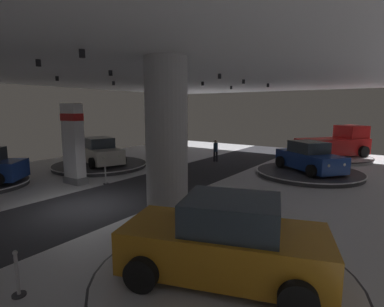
{
  "coord_description": "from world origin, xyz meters",
  "views": [
    {
      "loc": [
        9.88,
        -6.86,
        3.88
      ],
      "look_at": [
        0.67,
        6.37,
        1.4
      ],
      "focal_mm": 27.72,
      "sensor_mm": 36.0,
      "label": 1
    }
  ],
  "objects_px": {
    "display_platform_deep_right": "(331,157)",
    "display_car_far_right": "(309,158)",
    "display_platform_mid_left": "(100,165)",
    "display_car_mid_left": "(100,152)",
    "display_platform_near_right": "(223,282)",
    "visitor_walking_near": "(216,149)",
    "display_car_near_right": "(225,241)",
    "pickup_truck_deep_right": "(336,144)",
    "display_platform_far_right": "(309,173)",
    "column_left": "(154,124)",
    "brand_sign_pylon": "(73,143)",
    "column_right": "(167,142)"
  },
  "relations": [
    {
      "from": "brand_sign_pylon",
      "to": "display_platform_near_right",
      "type": "height_order",
      "value": "brand_sign_pylon"
    },
    {
      "from": "display_platform_deep_right",
      "to": "display_car_near_right",
      "type": "distance_m",
      "value": 19.26
    },
    {
      "from": "display_car_far_right",
      "to": "display_car_mid_left",
      "type": "relative_size",
      "value": 0.97
    },
    {
      "from": "display_platform_near_right",
      "to": "visitor_walking_near",
      "type": "bearing_deg",
      "value": 120.97
    },
    {
      "from": "display_car_mid_left",
      "to": "display_car_near_right",
      "type": "xyz_separation_m",
      "value": [
        13.29,
        -7.18,
        0.11
      ]
    },
    {
      "from": "display_car_far_right",
      "to": "display_car_near_right",
      "type": "relative_size",
      "value": 0.97
    },
    {
      "from": "column_left",
      "to": "brand_sign_pylon",
      "type": "xyz_separation_m",
      "value": [
        0.88,
        -7.08,
        -0.63
      ]
    },
    {
      "from": "column_left",
      "to": "pickup_truck_deep_right",
      "type": "relative_size",
      "value": 1.01
    },
    {
      "from": "display_platform_near_right",
      "to": "display_car_near_right",
      "type": "height_order",
      "value": "display_car_near_right"
    },
    {
      "from": "display_platform_far_right",
      "to": "column_right",
      "type": "bearing_deg",
      "value": -102.26
    },
    {
      "from": "display_platform_deep_right",
      "to": "display_car_far_right",
      "type": "height_order",
      "value": "display_car_far_right"
    },
    {
      "from": "display_platform_far_right",
      "to": "display_platform_mid_left",
      "type": "distance_m",
      "value": 13.11
    },
    {
      "from": "column_left",
      "to": "display_car_mid_left",
      "type": "bearing_deg",
      "value": -114.37
    },
    {
      "from": "pickup_truck_deep_right",
      "to": "display_platform_far_right",
      "type": "bearing_deg",
      "value": -92.09
    },
    {
      "from": "display_car_mid_left",
      "to": "display_car_near_right",
      "type": "distance_m",
      "value": 15.11
    },
    {
      "from": "display_car_far_right",
      "to": "visitor_walking_near",
      "type": "relative_size",
      "value": 2.78
    },
    {
      "from": "column_right",
      "to": "display_car_far_right",
      "type": "bearing_deg",
      "value": 77.89
    },
    {
      "from": "brand_sign_pylon",
      "to": "display_platform_far_right",
      "type": "xyz_separation_m",
      "value": [
        9.49,
        8.88,
        -1.97
      ]
    },
    {
      "from": "display_car_mid_left",
      "to": "display_car_near_right",
      "type": "bearing_deg",
      "value": -28.39
    },
    {
      "from": "display_platform_far_right",
      "to": "display_platform_near_right",
      "type": "distance_m",
      "value": 12.63
    },
    {
      "from": "display_car_far_right",
      "to": "visitor_walking_near",
      "type": "height_order",
      "value": "display_car_far_right"
    },
    {
      "from": "pickup_truck_deep_right",
      "to": "column_right",
      "type": "bearing_deg",
      "value": -98.21
    },
    {
      "from": "column_right",
      "to": "display_platform_mid_left",
      "type": "distance_m",
      "value": 11.17
    },
    {
      "from": "column_left",
      "to": "display_car_far_right",
      "type": "xyz_separation_m",
      "value": [
        10.34,
        1.82,
        -1.72
      ]
    },
    {
      "from": "column_right",
      "to": "column_left",
      "type": "distance_m",
      "value": 11.7
    },
    {
      "from": "brand_sign_pylon",
      "to": "display_platform_far_right",
      "type": "relative_size",
      "value": 0.69
    },
    {
      "from": "display_platform_deep_right",
      "to": "display_platform_near_right",
      "type": "bearing_deg",
      "value": -86.35
    },
    {
      "from": "column_left",
      "to": "display_platform_deep_right",
      "type": "bearing_deg",
      "value": 39.0
    },
    {
      "from": "display_platform_deep_right",
      "to": "display_platform_near_right",
      "type": "distance_m",
      "value": 19.24
    },
    {
      "from": "display_platform_deep_right",
      "to": "pickup_truck_deep_right",
      "type": "xyz_separation_m",
      "value": [
        0.2,
        0.25,
        1.05
      ]
    },
    {
      "from": "display_car_far_right",
      "to": "display_platform_near_right",
      "type": "relative_size",
      "value": 0.79
    },
    {
      "from": "column_right",
      "to": "brand_sign_pylon",
      "type": "xyz_separation_m",
      "value": [
        -7.27,
        1.31,
        -0.63
      ]
    },
    {
      "from": "display_platform_near_right",
      "to": "visitor_walking_near",
      "type": "distance_m",
      "value": 15.53
    },
    {
      "from": "display_platform_near_right",
      "to": "display_platform_deep_right",
      "type": "bearing_deg",
      "value": 93.65
    },
    {
      "from": "column_left",
      "to": "display_car_far_right",
      "type": "distance_m",
      "value": 10.64
    },
    {
      "from": "display_car_mid_left",
      "to": "visitor_walking_near",
      "type": "height_order",
      "value": "display_car_mid_left"
    },
    {
      "from": "display_car_far_right",
      "to": "display_platform_mid_left",
      "type": "height_order",
      "value": "display_car_far_right"
    },
    {
      "from": "display_platform_deep_right",
      "to": "visitor_walking_near",
      "type": "xyz_separation_m",
      "value": [
        -6.76,
        -5.9,
        0.76
      ]
    },
    {
      "from": "column_right",
      "to": "display_car_far_right",
      "type": "height_order",
      "value": "column_right"
    },
    {
      "from": "column_left",
      "to": "brand_sign_pylon",
      "type": "height_order",
      "value": "column_left"
    },
    {
      "from": "column_left",
      "to": "display_car_near_right",
      "type": "bearing_deg",
      "value": -42.66
    },
    {
      "from": "brand_sign_pylon",
      "to": "pickup_truck_deep_right",
      "type": "distance_m",
      "value": 18.56
    },
    {
      "from": "display_car_far_right",
      "to": "column_right",
      "type": "bearing_deg",
      "value": -102.11
    },
    {
      "from": "column_right",
      "to": "display_platform_deep_right",
      "type": "height_order",
      "value": "column_right"
    },
    {
      "from": "display_platform_deep_right",
      "to": "display_car_far_right",
      "type": "bearing_deg",
      "value": -90.65
    },
    {
      "from": "pickup_truck_deep_right",
      "to": "display_platform_deep_right",
      "type": "bearing_deg",
      "value": -128.44
    },
    {
      "from": "display_platform_mid_left",
      "to": "display_car_mid_left",
      "type": "relative_size",
      "value": 1.34
    },
    {
      "from": "display_platform_near_right",
      "to": "pickup_truck_deep_right",
      "type": "bearing_deg",
      "value": 93.02
    },
    {
      "from": "column_right",
      "to": "column_left",
      "type": "xyz_separation_m",
      "value": [
        -8.15,
        8.39,
        0.0
      ]
    },
    {
      "from": "display_platform_deep_right",
      "to": "display_platform_far_right",
      "type": "xyz_separation_m",
      "value": [
        -0.05,
        -6.63,
        0.01
      ]
    }
  ]
}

